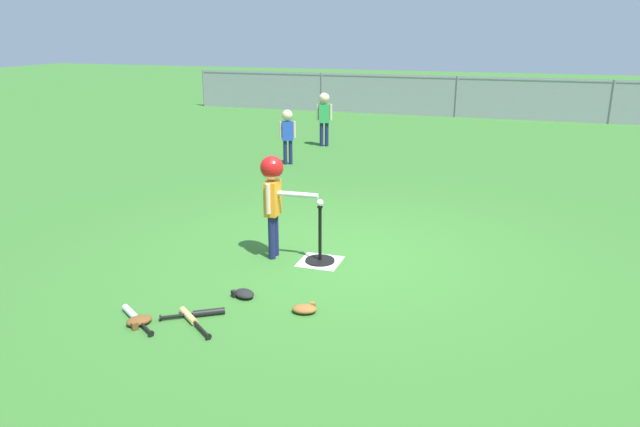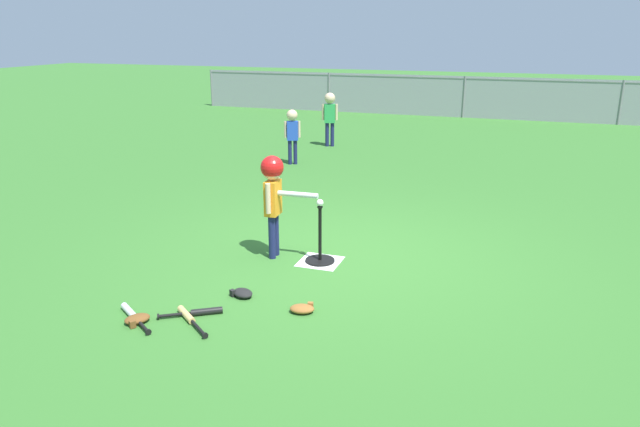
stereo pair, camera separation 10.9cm
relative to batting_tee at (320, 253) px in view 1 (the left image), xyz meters
name	(u,v)px [view 1 (the left image)]	position (x,y,z in m)	size (l,w,h in m)	color
ground_plane	(345,257)	(0.22, 0.21, -0.10)	(60.00, 60.00, 0.00)	#336B28
home_plate	(320,261)	(0.00, 0.00, -0.09)	(0.44, 0.44, 0.01)	white
batting_tee	(320,253)	(0.00, 0.00, 0.00)	(0.32, 0.32, 0.63)	black
baseball_on_tee	(320,203)	(0.00, 0.00, 0.57)	(0.07, 0.07, 0.07)	white
batter_child	(273,186)	(-0.52, -0.02, 0.72)	(0.64, 0.33, 1.14)	#191E4C
fielder_near_left	(288,129)	(-2.08, 4.42, 0.55)	(0.28, 0.20, 1.01)	#191E4C
fielder_deep_center	(324,112)	(-1.99, 6.32, 0.63)	(0.32, 0.22, 1.13)	#191E4C
spare_bat_silver	(134,316)	(-1.13, -1.78, -0.07)	(0.54, 0.40, 0.06)	silver
spare_bat_wood	(191,319)	(-0.63, -1.67, -0.07)	(0.50, 0.41, 0.06)	#DBB266
spare_bat_black	(202,313)	(-0.59, -1.54, -0.07)	(0.50, 0.35, 0.06)	black
glove_by_plate	(305,309)	(0.25, -1.19, -0.06)	(0.25, 0.21, 0.07)	brown
glove_near_bats	(139,321)	(-1.03, -1.85, -0.06)	(0.26, 0.27, 0.07)	brown
glove_tossed_aside	(244,294)	(-0.40, -1.07, -0.06)	(0.27, 0.25, 0.07)	black
outfield_fence	(456,95)	(0.22, 11.63, 0.52)	(16.06, 0.06, 1.15)	slate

